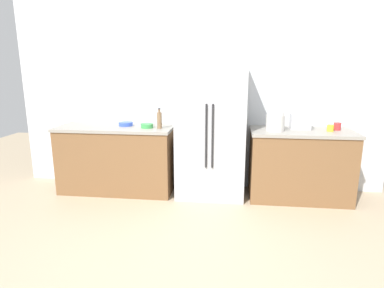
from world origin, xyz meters
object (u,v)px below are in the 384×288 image
(bottle_a, at_px, (159,120))
(cup_a, at_px, (330,128))
(cup_b, at_px, (337,126))
(refrigerator, at_px, (211,131))
(rice_cooker, at_px, (275,119))
(toaster, at_px, (300,122))
(bowl_a, at_px, (126,124))
(bowl_b, at_px, (147,126))

(bottle_a, relative_size, cup_a, 3.28)
(cup_b, bearing_deg, refrigerator, -176.84)
(rice_cooker, distance_m, bottle_a, 1.52)
(toaster, height_order, bowl_a, toaster)
(refrigerator, distance_m, rice_cooker, 0.86)
(rice_cooker, height_order, cup_a, rice_cooker)
(rice_cooker, height_order, bottle_a, rice_cooker)
(rice_cooker, relative_size, bowl_a, 1.61)
(bowl_a, relative_size, bowl_b, 1.17)
(toaster, height_order, rice_cooker, rice_cooker)
(toaster, relative_size, bowl_b, 1.54)
(toaster, distance_m, bottle_a, 1.87)
(bottle_a, height_order, cup_a, bottle_a)
(rice_cooker, bearing_deg, bowl_a, 176.42)
(cup_b, relative_size, bowl_b, 0.58)
(toaster, xyz_separation_m, cup_b, (0.47, -0.01, -0.05))
(refrigerator, height_order, bowl_a, refrigerator)
(bowl_a, xyz_separation_m, bowl_b, (0.34, -0.12, 0.00))
(cup_a, distance_m, bowl_b, 2.40)
(bottle_a, height_order, bowl_b, bottle_a)
(rice_cooker, bearing_deg, cup_b, 10.11)
(refrigerator, relative_size, cup_a, 21.44)
(toaster, bearing_deg, cup_a, -18.15)
(refrigerator, height_order, bottle_a, refrigerator)
(rice_cooker, distance_m, bowl_a, 2.04)
(toaster, bearing_deg, refrigerator, -175.16)
(toaster, bearing_deg, cup_b, -1.07)
(bottle_a, bearing_deg, refrigerator, 6.13)
(bottle_a, relative_size, bowl_a, 1.40)
(bottle_a, xyz_separation_m, cup_a, (2.22, 0.06, -0.07))
(bottle_a, height_order, bowl_a, bottle_a)
(cup_b, relative_size, bowl_a, 0.50)
(cup_a, height_order, bowl_b, cup_a)
(rice_cooker, height_order, cup_b, rice_cooker)
(refrigerator, distance_m, bottle_a, 0.71)
(refrigerator, height_order, rice_cooker, refrigerator)
(cup_b, bearing_deg, cup_a, -137.27)
(cup_a, xyz_separation_m, bowl_b, (-2.40, -0.03, -0.01))
(refrigerator, relative_size, bowl_b, 10.69)
(cup_b, height_order, bowl_b, cup_b)
(toaster, distance_m, rice_cooker, 0.38)
(bottle_a, bearing_deg, rice_cooker, 0.73)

